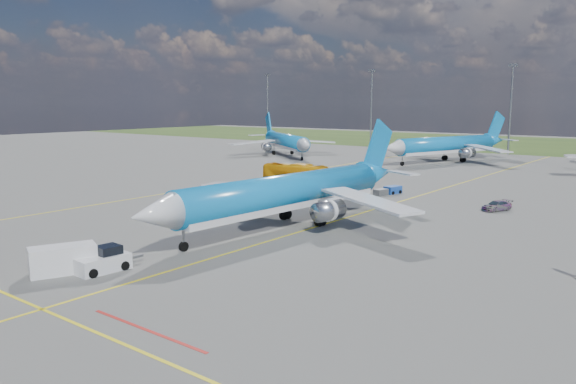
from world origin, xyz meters
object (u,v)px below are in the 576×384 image
Objects in this scene: main_airliner at (286,226)px; pushback_tug at (103,261)px; service_van at (63,259)px; service_car_b at (267,191)px; service_car_c at (497,206)px; service_car_a at (239,187)px; bg_jet_nw at (286,155)px; baggage_tug_c at (389,191)px; apron_bus at (295,173)px; bg_jet_nnw at (445,162)px.

pushback_tug is at bearing -90.00° from main_airliner.
service_car_b is (-10.99, 37.67, -0.43)m from service_van.
service_car_c is at bearing 91.70° from service_van.
service_van is 1.18× the size of service_car_a.
main_airliner is 21.42m from pushback_tug.
bg_jet_nw is 0.96× the size of main_airliner.
service_car_b is at bearing -124.83° from baggage_tug_c.
apron_bus is 17.84m from baggage_tug_c.
baggage_tug_c is at bearing 94.00° from pushback_tug.
service_car_c is (34.05, -4.14, -0.97)m from apron_bus.
service_van is at bearing -97.90° from service_car_a.
apron_bus is (-19.25, 27.04, 1.57)m from main_airliner.
bg_jet_nw reaches higher than baggage_tug_c.
apron_bus reaches higher than service_car_b.
bg_jet_nw is 8.50× the size of service_car_b.
bg_jet_nnw is 60.14m from service_car_a.
service_van is at bearing -94.45° from main_airliner.
apron_bus is at bearing 130.47° from service_van.
service_car_b is at bearing -139.02° from service_car_c.
pushback_tug reaches higher than service_car_c.
service_car_b is (-1.77, -59.81, 0.64)m from bg_jet_nnw.
apron_bus is 2.74× the size of service_car_c.
service_car_a is (-20.07, 14.23, 0.70)m from main_airliner.
main_airliner reaches higher than apron_bus.
service_car_c is (34.88, 8.68, -0.10)m from service_car_a.
main_airliner is (12.66, -73.91, 0.00)m from bg_jet_nnw.
pushback_tug is 1.27× the size of service_car_b.
bg_jet_nw is at bearing 154.78° from baggage_tug_c.
pushback_tug reaches higher than service_car_b.
service_van is at bearing -171.43° from service_car_b.
bg_jet_nw is at bearing 171.85° from service_car_c.
pushback_tug is 3.01m from service_van.
service_car_a is 0.81× the size of baggage_tug_c.
service_car_c is at bearing 2.52° from baggage_tug_c.
pushback_tug is at bearing -166.37° from apron_bus.
bg_jet_nnw is at bearing -14.56° from apron_bus.
bg_jet_nnw is at bearing 115.98° from baggage_tug_c.
main_airliner is 27.27m from service_car_c.
bg_jet_nw is at bearing -148.10° from bg_jet_nnw.
pushback_tug is 47.14m from service_car_c.
main_airliner is 8.04× the size of baggage_tug_c.
service_car_a is at bearing -79.61° from bg_jet_nnw.
pushback_tug is 1.15× the size of baggage_tug_c.
service_van is at bearing -79.40° from baggage_tug_c.
pushback_tug is (-1.45, -21.35, 0.79)m from main_airliner.
bg_jet_nw is 58.44m from service_car_a.
apron_bus is at bearing -104.64° from bg_jet_nw.
main_airliner is at bearing -62.81° from bg_jet_nnw.
apron_bus is 2.46× the size of service_car_b.
main_airliner is at bearing 104.82° from service_van.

